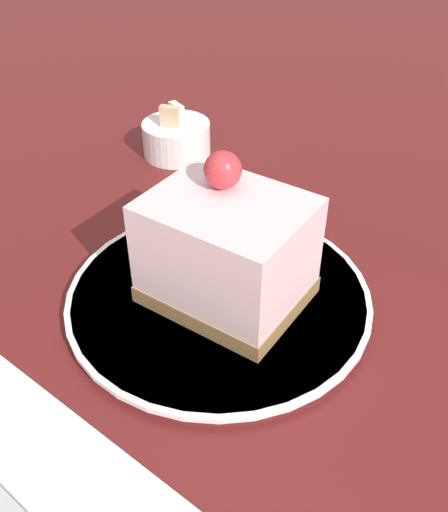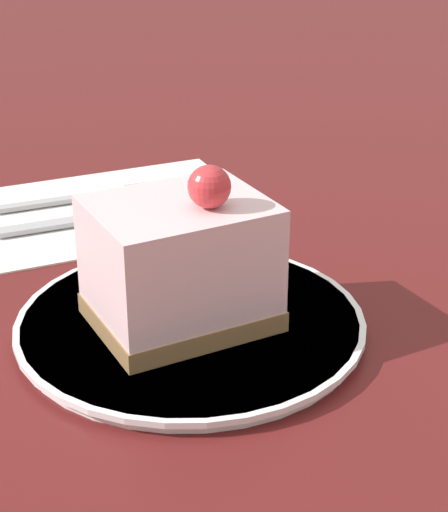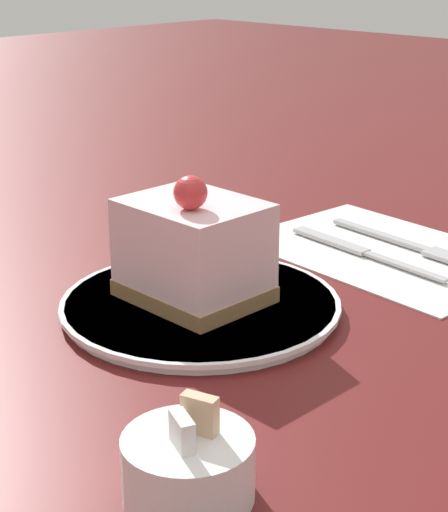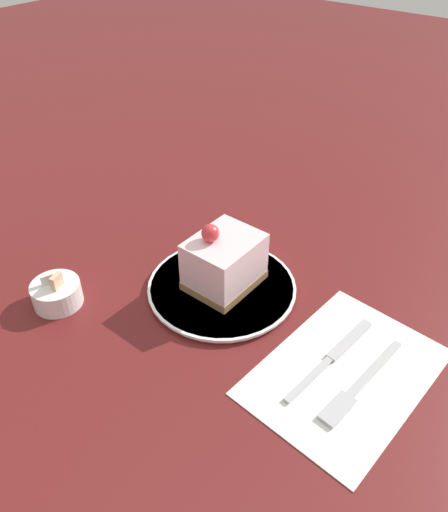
# 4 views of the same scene
# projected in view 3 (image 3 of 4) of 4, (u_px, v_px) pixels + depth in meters

# --- Properties ---
(ground_plane) EXTENTS (4.00, 4.00, 0.00)m
(ground_plane) POSITION_uv_depth(u_px,v_px,m) (210.00, 327.00, 0.67)
(ground_plane) COLOR #5B1919
(plate) EXTENTS (0.23, 0.23, 0.01)m
(plate) POSITION_uv_depth(u_px,v_px,m) (200.00, 305.00, 0.69)
(plate) COLOR white
(plate) RESTS_ON ground_plane
(cake_slice) EXTENTS (0.09, 0.11, 0.11)m
(cake_slice) POSITION_uv_depth(u_px,v_px,m) (193.00, 250.00, 0.68)
(cake_slice) COLOR olive
(cake_slice) RESTS_ON plate
(napkin) EXTENTS (0.20, 0.27, 0.00)m
(napkin) POSITION_uv_depth(u_px,v_px,m) (383.00, 250.00, 0.83)
(napkin) COLOR white
(napkin) RESTS_ON ground_plane
(fork) EXTENTS (0.03, 0.17, 0.00)m
(fork) POSITION_uv_depth(u_px,v_px,m) (413.00, 245.00, 0.83)
(fork) COLOR #B2B2B7
(fork) RESTS_ON napkin
(knife) EXTENTS (0.03, 0.19, 0.00)m
(knife) POSITION_uv_depth(u_px,v_px,m) (352.00, 248.00, 0.83)
(knife) COLOR #B2B2B7
(knife) RESTS_ON napkin
(sugar_bowl) EXTENTS (0.07, 0.07, 0.06)m
(sugar_bowl) POSITION_uv_depth(u_px,v_px,m) (188.00, 466.00, 0.46)
(sugar_bowl) COLOR white
(sugar_bowl) RESTS_ON ground_plane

